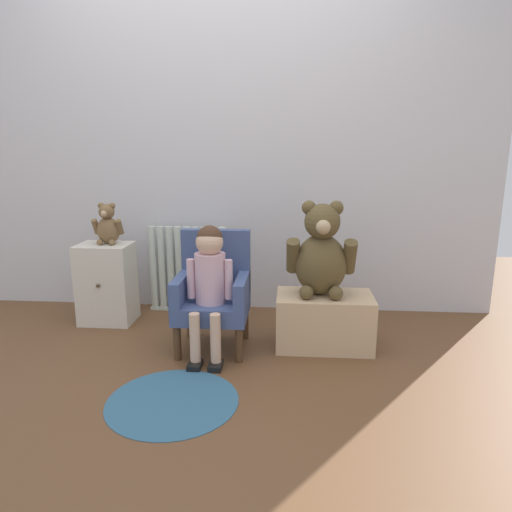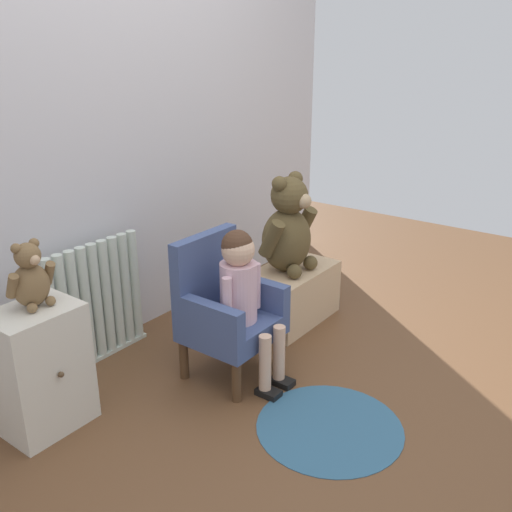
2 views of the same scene
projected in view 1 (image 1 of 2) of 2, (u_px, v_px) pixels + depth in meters
The scene contains 10 objects.
ground_plane at pixel (187, 389), 2.20m from camera, with size 6.00×6.00×0.00m, color brown.
back_wall at pixel (221, 139), 3.12m from camera, with size 3.80×0.05×2.40m, color silver.
radiator at pixel (188, 270), 3.22m from camera, with size 0.56×0.05×0.61m.
small_dresser at pixel (107, 283), 3.02m from camera, with size 0.34×0.28×0.53m.
child_armchair at pixel (213, 292), 2.63m from camera, with size 0.40×0.38×0.67m.
child_figure at pixel (209, 272), 2.49m from camera, with size 0.25×0.35×0.73m.
low_bench at pixel (324, 321), 2.66m from camera, with size 0.55×0.32×0.31m, color tan.
large_teddy_bear at pixel (321, 254), 2.59m from camera, with size 0.39×0.28×0.54m.
small_teddy_bear at pixel (108, 226), 2.95m from camera, with size 0.20×0.14×0.27m.
floor_rug at pixel (173, 401), 2.10m from camera, with size 0.61×0.61×0.01m, color #315D7C.
Camera 1 is at (0.49, -1.96, 1.13)m, focal length 32.00 mm.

